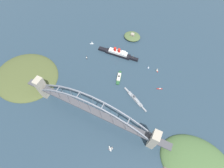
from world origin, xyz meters
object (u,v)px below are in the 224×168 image
Objects in this scene: ocean_liner at (118,53)px; small_boat_3 at (92,43)px; fort_island_mid_harbor at (132,36)px; naval_cruiser at (135,99)px; small_boat_0 at (87,58)px; small_boat_4 at (148,67)px; small_boat_2 at (157,69)px; small_boat_1 at (160,89)px; harbor_arch_bridge at (93,111)px; harbor_ferry_steamer at (119,77)px; seaplane_taxiing_near_bridge at (111,149)px.

ocean_liner is 75.77m from small_boat_3.
ocean_liner is 72.32m from fort_island_mid_harbor.
naval_cruiser reaches higher than fort_island_mid_harbor.
small_boat_4 is (145.95, 35.44, 3.02)m from small_boat_0.
small_boat_2 is (102.01, -4.83, -1.30)m from ocean_liner.
naval_cruiser reaches higher than small_boat_1.
small_boat_0 is at bearing 126.10° from harbor_arch_bridge.
ocean_liner is 2.38× the size of fort_island_mid_harbor.
small_boat_3 is (-11.07, 46.89, 3.66)m from small_boat_0.
harbor_ferry_steamer is at bearing -172.08° from small_boat_1.
small_boat_1 is (96.03, 117.17, -30.99)m from harbor_arch_bridge.
small_boat_1 is at bearing 50.50° from naval_cruiser.
harbor_arch_bridge is at bearing -115.12° from small_boat_2.
small_boat_0 is (-73.36, -113.86, -3.64)m from fort_island_mid_harbor.
harbor_arch_bridge reaches higher than small_boat_1.
fort_island_mid_harbor is (-74.53, 168.26, 1.67)m from naval_cruiser.
ocean_liner reaches higher than fort_island_mid_harbor.
small_boat_4 is (-40.80, 42.70, 2.91)m from small_boat_1.
naval_cruiser is at bearing -88.76° from small_boat_4.
naval_cruiser is at bearing -129.50° from small_boat_1.
harbor_ferry_steamer is 91.98m from small_boat_1.
fort_island_mid_harbor reaches higher than small_boat_2.
harbor_ferry_steamer is 3.95× the size of small_boat_3.
harbor_ferry_steamer is at bearing 108.95° from seaplane_taxiing_near_bridge.
harbor_arch_bridge is at bearing 143.95° from seaplane_taxiing_near_bridge.
harbor_ferry_steamer is at bearing -80.53° from fort_island_mid_harbor.
fort_island_mid_harbor is at bearing 94.17° from harbor_arch_bridge.
ocean_liner is (-26.20, 166.54, -25.95)m from harbor_arch_bridge.
naval_cruiser is 6.37× the size of small_boat_2.
harbor_arch_bridge is 4.69× the size of naval_cruiser.
harbor_ferry_steamer is at bearing -132.25° from small_boat_4.
fort_island_mid_harbor is 5.49× the size of small_boat_4.
naval_cruiser is 93.57m from small_boat_2.
small_boat_3 is at bearing 103.29° from small_boat_0.
small_boat_4 is at bearing 13.65° from small_boat_0.
harbor_arch_bridge is 154.63m from small_boat_1.
small_boat_0 is (-145.16, 164.05, -1.04)m from seaplane_taxiing_near_bridge.
small_boat_1 is at bearing -21.99° from ocean_liner.
small_boat_3 reaches higher than seaplane_taxiing_near_bridge.
small_boat_4 is at bearing -4.68° from ocean_liner.
seaplane_taxiing_near_bridge is 0.93× the size of small_boat_0.
harbor_arch_bridge reaches higher than ocean_liner.
fort_island_mid_harbor is at bearing 104.49° from seaplane_taxiing_near_bridge.
seaplane_taxiing_near_bridge is at bearing -71.05° from harbor_ferry_steamer.
fort_island_mid_harbor is at bearing 133.11° from small_boat_1.
naval_cruiser is at bearing -20.19° from small_boat_0.
ocean_liner is 1.66× the size of naval_cruiser.
small_boat_1 is (186.76, -7.26, 0.11)m from small_boat_0.
naval_cruiser is 6.55× the size of small_boat_3.
small_boat_3 is at bearing 176.38° from ocean_liner.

